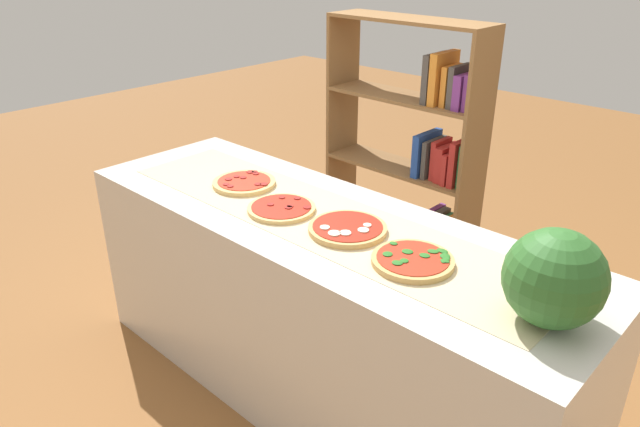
# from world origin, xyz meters

# --- Properties ---
(ground_plane) EXTENTS (12.00, 12.00, 0.00)m
(ground_plane) POSITION_xyz_m (0.00, 0.00, 0.00)
(ground_plane) COLOR brown
(counter) EXTENTS (2.33, 0.74, 0.88)m
(counter) POSITION_xyz_m (0.00, 0.00, 0.44)
(counter) COLOR beige
(counter) RESTS_ON ground_plane
(parchment_paper) EXTENTS (2.01, 0.46, 0.00)m
(parchment_paper) POSITION_xyz_m (0.00, 0.00, 0.88)
(parchment_paper) COLOR beige
(parchment_paper) RESTS_ON counter
(pizza_pepperoni_0) EXTENTS (0.29, 0.29, 0.03)m
(pizza_pepperoni_0) POSITION_xyz_m (-0.49, 0.01, 0.90)
(pizza_pepperoni_0) COLOR #DBB26B
(pizza_pepperoni_0) RESTS_ON parchment_paper
(pizza_pepperoni_1) EXTENTS (0.28, 0.28, 0.02)m
(pizza_pepperoni_1) POSITION_xyz_m (-0.16, -0.06, 0.90)
(pizza_pepperoni_1) COLOR #DBB26B
(pizza_pepperoni_1) RESTS_ON parchment_paper
(pizza_mozzarella_2) EXTENTS (0.31, 0.31, 0.03)m
(pizza_mozzarella_2) POSITION_xyz_m (0.16, -0.02, 0.90)
(pizza_mozzarella_2) COLOR tan
(pizza_mozzarella_2) RESTS_ON parchment_paper
(pizza_spinach_3) EXTENTS (0.29, 0.29, 0.03)m
(pizza_spinach_3) POSITION_xyz_m (0.49, -0.05, 0.90)
(pizza_spinach_3) COLOR tan
(pizza_spinach_3) RESTS_ON parchment_paper
(watermelon) EXTENTS (0.30, 0.30, 0.30)m
(watermelon) POSITION_xyz_m (0.98, -0.06, 1.03)
(watermelon) COLOR #2D6628
(watermelon) RESTS_ON counter
(bookshelf) EXTENTS (0.89, 0.27, 1.56)m
(bookshelf) POSITION_xyz_m (-0.14, 0.92, 0.80)
(bookshelf) COLOR brown
(bookshelf) RESTS_ON ground_plane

